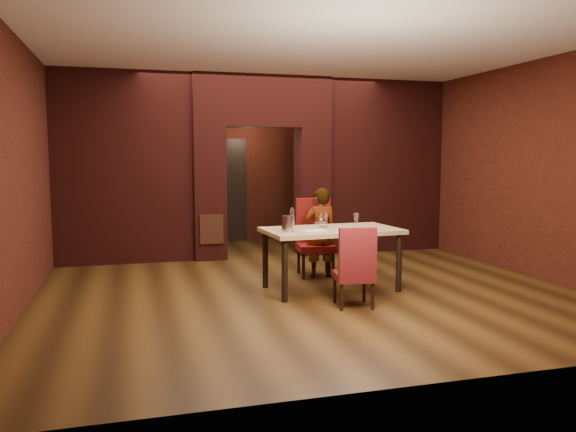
% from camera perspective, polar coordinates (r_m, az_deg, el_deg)
% --- Properties ---
extents(floor, '(8.00, 8.00, 0.00)m').
position_cam_1_polar(floor, '(8.31, 0.49, -6.36)').
color(floor, '#462D11').
rests_on(floor, ground).
extents(ceiling, '(7.00, 8.00, 0.04)m').
position_cam_1_polar(ceiling, '(8.24, 0.51, 15.94)').
color(ceiling, silver).
rests_on(ceiling, ground).
extents(wall_back, '(7.00, 0.04, 3.20)m').
position_cam_1_polar(wall_back, '(12.01, -4.86, 5.13)').
color(wall_back, maroon).
rests_on(wall_back, ground).
extents(wall_front, '(7.00, 0.04, 3.20)m').
position_cam_1_polar(wall_front, '(4.42, 15.18, 3.48)').
color(wall_front, maroon).
rests_on(wall_front, ground).
extents(wall_left, '(0.04, 8.00, 3.20)m').
position_cam_1_polar(wall_left, '(7.89, -24.78, 4.15)').
color(wall_left, maroon).
rests_on(wall_left, ground).
extents(wall_right, '(0.04, 8.00, 3.20)m').
position_cam_1_polar(wall_right, '(9.70, 20.85, 4.55)').
color(wall_right, maroon).
rests_on(wall_right, ground).
extents(pillar_left, '(0.55, 0.55, 2.30)m').
position_cam_1_polar(pillar_left, '(9.90, -8.05, 2.30)').
color(pillar_left, maroon).
rests_on(pillar_left, ground).
extents(pillar_right, '(0.55, 0.55, 2.30)m').
position_cam_1_polar(pillar_right, '(10.33, 2.46, 2.50)').
color(pillar_right, maroon).
rests_on(pillar_right, ground).
extents(lintel, '(2.45, 0.55, 0.90)m').
position_cam_1_polar(lintel, '(10.10, -2.73, 11.51)').
color(lintel, maroon).
rests_on(lintel, ground).
extents(wing_wall_left, '(2.28, 0.35, 3.20)m').
position_cam_1_polar(wing_wall_left, '(9.79, -16.34, 4.71)').
color(wing_wall_left, maroon).
rests_on(wing_wall_left, ground).
extents(wing_wall_right, '(2.28, 0.35, 3.20)m').
position_cam_1_polar(wing_wall_right, '(10.83, 9.62, 4.97)').
color(wing_wall_right, maroon).
rests_on(wing_wall_right, ground).
extents(vent_panel, '(0.40, 0.03, 0.50)m').
position_cam_1_polar(vent_panel, '(9.67, -7.77, -1.36)').
color(vent_panel, '#A75330').
rests_on(vent_panel, ground).
extents(rear_door, '(0.90, 0.08, 2.10)m').
position_cam_1_polar(rear_door, '(11.90, -6.67, 2.45)').
color(rear_door, black).
rests_on(rear_door, ground).
extents(rear_door_frame, '(1.02, 0.04, 2.22)m').
position_cam_1_polar(rear_door_frame, '(11.86, -6.64, 2.44)').
color(rear_door_frame, black).
rests_on(rear_door_frame, ground).
extents(dining_table, '(1.83, 1.10, 0.83)m').
position_cam_1_polar(dining_table, '(7.57, 4.39, -4.40)').
color(dining_table, tan).
rests_on(dining_table, ground).
extents(chair_far, '(0.59, 0.59, 1.16)m').
position_cam_1_polar(chair_far, '(8.40, 2.82, -2.22)').
color(chair_far, maroon).
rests_on(chair_far, ground).
extents(chair_near, '(0.50, 0.50, 0.97)m').
position_cam_1_polar(chair_near, '(6.75, 6.67, -5.08)').
color(chair_near, maroon).
rests_on(chair_near, ground).
extents(person_seated, '(0.50, 0.34, 1.33)m').
position_cam_1_polar(person_seated, '(8.31, 3.30, -1.71)').
color(person_seated, white).
rests_on(person_seated, ground).
extents(wine_glass_a, '(0.08, 0.08, 0.19)m').
position_cam_1_polar(wine_glass_a, '(7.66, 3.37, -0.41)').
color(wine_glass_a, white).
rests_on(wine_glass_a, dining_table).
extents(wine_glass_b, '(0.08, 0.08, 0.19)m').
position_cam_1_polar(wine_glass_b, '(7.63, 3.85, -0.42)').
color(wine_glass_b, white).
rests_on(wine_glass_b, dining_table).
extents(wine_glass_c, '(0.08, 0.08, 0.21)m').
position_cam_1_polar(wine_glass_c, '(7.49, 6.94, -0.52)').
color(wine_glass_c, white).
rests_on(wine_glass_c, dining_table).
extents(tasting_sheet, '(0.31, 0.24, 0.00)m').
position_cam_1_polar(tasting_sheet, '(7.27, 2.67, -1.48)').
color(tasting_sheet, white).
rests_on(tasting_sheet, dining_table).
extents(wine_bucket, '(0.17, 0.17, 0.21)m').
position_cam_1_polar(wine_bucket, '(7.17, 0.00, -0.78)').
color(wine_bucket, '#AFAEB5').
rests_on(wine_bucket, dining_table).
extents(water_bottle, '(0.06, 0.06, 0.27)m').
position_cam_1_polar(water_bottle, '(7.57, 0.43, -0.15)').
color(water_bottle, white).
rests_on(water_bottle, dining_table).
extents(potted_plant, '(0.53, 0.53, 0.45)m').
position_cam_1_polar(potted_plant, '(8.99, 7.67, -4.01)').
color(potted_plant, '#3D712C').
rests_on(potted_plant, ground).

